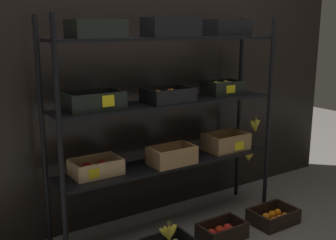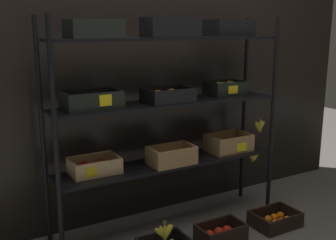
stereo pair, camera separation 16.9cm
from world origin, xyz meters
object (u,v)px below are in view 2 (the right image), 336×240
(display_rack, at_px, (170,100))
(crate_ground_apple_red, at_px, (221,234))
(banana_bunch_loose, at_px, (165,232))
(crate_ground_tangerine, at_px, (275,220))

(display_rack, height_order, crate_ground_apple_red, display_rack)
(display_rack, xyz_separation_m, banana_bunch_loose, (-0.26, -0.39, -0.79))
(crate_ground_apple_red, distance_m, crate_ground_tangerine, 0.50)
(crate_ground_tangerine, bearing_deg, display_rack, 150.38)
(display_rack, relative_size, banana_bunch_loose, 12.78)
(crate_ground_tangerine, xyz_separation_m, banana_bunch_loose, (-0.97, 0.01, 0.15))
(display_rack, height_order, banana_bunch_loose, display_rack)
(display_rack, bearing_deg, crate_ground_tangerine, -29.62)
(crate_ground_tangerine, distance_m, banana_bunch_loose, 0.98)
(display_rack, height_order, crate_ground_tangerine, display_rack)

